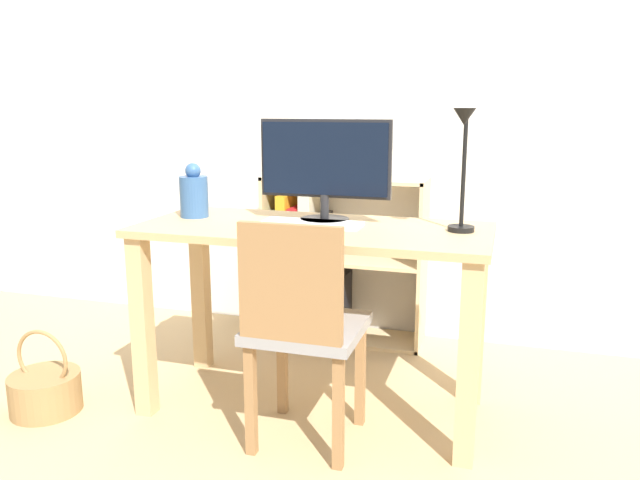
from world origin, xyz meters
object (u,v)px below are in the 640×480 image
at_px(vase, 194,194).
at_px(bookshelf, 319,268).
at_px(monitor, 325,164).
at_px(desk_lamp, 463,158).
at_px(chair, 302,324).
at_px(keyboard, 312,224).
at_px(basket, 45,390).

xyz_separation_m(vase, bookshelf, (0.32, 0.76, -0.49)).
distance_m(monitor, desk_lamp, 0.55).
height_order(chair, bookshelf, bookshelf).
relative_size(keyboard, vase, 1.74).
distance_m(chair, basket, 1.17).
bearing_deg(keyboard, vase, 175.63).
height_order(keyboard, vase, vase).
distance_m(vase, basket, 1.01).
relative_size(monitor, chair, 0.63).
bearing_deg(chair, vase, 149.56).
xyz_separation_m(monitor, bookshelf, (-0.24, 0.71, -0.63)).
height_order(monitor, bookshelf, monitor).
xyz_separation_m(monitor, chair, (0.04, -0.40, -0.53)).
bearing_deg(desk_lamp, vase, 178.04).
height_order(monitor, chair, monitor).
bearing_deg(bookshelf, vase, -112.84).
distance_m(monitor, vase, 0.58).
height_order(vase, chair, vase).
relative_size(monitor, vase, 2.35).
relative_size(chair, bookshelf, 0.99).
bearing_deg(chair, keyboard, 101.56).
relative_size(desk_lamp, chair, 0.53).
bearing_deg(keyboard, bookshelf, 105.13).
bearing_deg(vase, basket, -141.14).
relative_size(keyboard, bookshelf, 0.46).
bearing_deg(vase, bookshelf, 67.16).
bearing_deg(desk_lamp, bookshelf, 134.71).
xyz_separation_m(desk_lamp, basket, (-1.61, -0.37, -0.96)).
xyz_separation_m(keyboard, bookshelf, (-0.22, 0.80, -0.40)).
xyz_separation_m(monitor, basket, (-1.06, -0.45, -0.92)).
relative_size(monitor, bookshelf, 0.62).
distance_m(keyboard, basket, 1.30).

